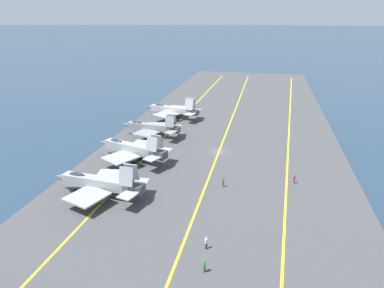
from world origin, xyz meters
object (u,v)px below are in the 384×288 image
(crew_red_vest, at_px, (294,179))
(crew_brown_vest, at_px, (223,182))
(parked_jet_fourth, at_px, (173,110))
(crew_green_vest, at_px, (205,265))
(parked_jet_second, at_px, (132,149))
(crew_white_vest, at_px, (206,242))
(parked_jet_nearest, at_px, (99,183))
(parked_jet_third, at_px, (151,127))

(crew_red_vest, distance_m, crew_brown_vest, 13.02)
(parked_jet_fourth, distance_m, crew_green_vest, 64.77)
(parked_jet_second, distance_m, crew_white_vest, 32.08)
(parked_jet_nearest, xyz_separation_m, crew_white_vest, (-9.78, -19.91, -1.54))
(parked_jet_nearest, relative_size, parked_jet_second, 0.99)
(crew_red_vest, xyz_separation_m, crew_green_vest, (-25.96, 11.72, 0.05))
(crew_brown_vest, bearing_deg, parked_jet_fourth, 27.13)
(parked_jet_third, height_order, crew_brown_vest, parked_jet_third)
(parked_jet_nearest, xyz_separation_m, crew_red_vest, (11.87, -32.19, -1.57))
(parked_jet_third, relative_size, parked_jet_fourth, 0.90)
(crew_green_vest, bearing_deg, crew_brown_vest, 1.71)
(parked_jet_fourth, height_order, crew_brown_vest, parked_jet_fourth)
(parked_jet_third, relative_size, crew_green_vest, 8.65)
(crew_green_vest, xyz_separation_m, crew_white_vest, (4.30, 0.56, -0.02))
(crew_green_vest, bearing_deg, parked_jet_third, 25.92)
(parked_jet_second, bearing_deg, parked_jet_fourth, 0.38)
(parked_jet_fourth, xyz_separation_m, crew_white_vest, (-57.00, -20.28, -1.67))
(parked_jet_nearest, height_order, parked_jet_second, parked_jet_second)
(crew_green_vest, bearing_deg, parked_jet_fourth, 18.77)
(parked_jet_third, distance_m, crew_green_vest, 49.39)
(crew_red_vest, bearing_deg, crew_green_vest, 155.70)
(parked_jet_fourth, xyz_separation_m, crew_green_vest, (-61.30, -20.84, -1.66))
(parked_jet_third, relative_size, crew_white_vest, 8.79)
(parked_jet_fourth, relative_size, crew_white_vest, 9.75)
(crew_red_vest, bearing_deg, crew_brown_vest, 108.15)
(parked_jet_third, xyz_separation_m, crew_white_vest, (-40.09, -21.02, -1.58))
(crew_white_vest, bearing_deg, crew_green_vest, -172.64)
(crew_red_vest, distance_m, crew_white_vest, 24.89)
(parked_jet_second, height_order, crew_brown_vest, parked_jet_second)
(parked_jet_third, height_order, crew_green_vest, parked_jet_third)
(crew_brown_vest, height_order, crew_green_vest, crew_green_vest)
(crew_brown_vest, bearing_deg, crew_red_vest, -71.85)
(crew_brown_vest, bearing_deg, crew_green_vest, -178.29)
(crew_white_vest, bearing_deg, parked_jet_second, 38.81)
(parked_jet_second, relative_size, crew_green_vest, 9.43)
(parked_jet_third, distance_m, parked_jet_fourth, 16.93)
(parked_jet_second, relative_size, parked_jet_third, 1.09)
(parked_jet_nearest, relative_size, crew_brown_vest, 9.45)
(parked_jet_second, relative_size, crew_brown_vest, 9.51)
(parked_jet_third, distance_m, crew_red_vest, 38.10)
(crew_red_vest, bearing_deg, parked_jet_nearest, 110.24)
(crew_white_vest, bearing_deg, parked_jet_fourth, 19.59)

